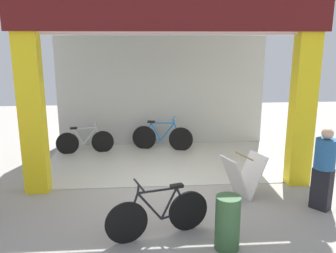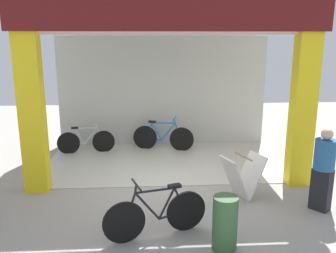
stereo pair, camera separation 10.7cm
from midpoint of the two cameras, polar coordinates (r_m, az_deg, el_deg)
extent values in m
plane|color=#9E9991|center=(8.00, 0.77, -9.46)|extent=(20.20, 20.20, 0.00)
cube|color=beige|center=(9.53, 0.01, -5.48)|extent=(6.10, 3.30, 0.02)
cube|color=#B7B7B2|center=(10.75, -0.55, 5.70)|extent=(6.10, 0.12, 3.28)
cube|color=yellow|center=(7.81, -20.26, 1.73)|extent=(0.47, 0.36, 3.28)
cube|color=yellow|center=(8.21, 20.81, 2.24)|extent=(0.47, 0.36, 3.28)
cube|color=#591414|center=(7.21, 0.96, 17.47)|extent=(6.30, 0.20, 0.68)
cube|color=silver|center=(8.99, 0.01, 14.40)|extent=(6.10, 3.30, 0.06)
cylinder|color=black|center=(10.49, -3.34, -1.76)|extent=(0.68, 0.20, 0.69)
cylinder|color=black|center=(10.30, 2.47, -2.03)|extent=(0.68, 0.20, 0.69)
cylinder|color=blue|center=(10.44, -1.99, -1.96)|extent=(0.46, 0.14, 0.09)
cylinder|color=blue|center=(10.36, -1.48, -0.79)|extent=(0.30, 0.11, 0.52)
cylinder|color=blue|center=(10.30, 0.33, -0.82)|extent=(0.42, 0.13, 0.54)
cylinder|color=blue|center=(10.27, -0.41, 0.57)|extent=(0.65, 0.19, 0.06)
cylinder|color=blue|center=(10.40, -2.73, -0.60)|extent=(0.23, 0.09, 0.46)
cylinder|color=blue|center=(10.26, 1.89, -0.75)|extent=(0.21, 0.08, 0.48)
cylinder|color=blue|center=(10.20, 1.37, 0.92)|extent=(0.07, 0.05, 0.14)
cylinder|color=blue|center=(10.18, 1.31, 1.30)|extent=(0.14, 0.48, 0.03)
cube|color=black|center=(10.32, -2.22, 0.76)|extent=(0.23, 0.15, 0.05)
cylinder|color=black|center=(10.40, -15.14, -2.57)|extent=(0.62, 0.11, 0.62)
cylinder|color=black|center=(10.35, -9.83, -2.35)|extent=(0.62, 0.11, 0.62)
cylinder|color=silver|center=(10.39, -13.89, -2.64)|extent=(0.42, 0.08, 0.08)
cylinder|color=silver|center=(10.33, -13.48, -1.54)|extent=(0.27, 0.07, 0.47)
cylinder|color=silver|center=(10.31, -11.82, -1.43)|extent=(0.38, 0.08, 0.49)
cylinder|color=silver|center=(10.26, -12.56, -0.25)|extent=(0.60, 0.10, 0.05)
cylinder|color=silver|center=(10.34, -14.63, -1.47)|extent=(0.21, 0.06, 0.42)
cylinder|color=silver|center=(10.30, -10.41, -1.25)|extent=(0.19, 0.06, 0.43)
cylinder|color=silver|center=(10.23, -10.97, 0.20)|extent=(0.06, 0.04, 0.13)
cylinder|color=silver|center=(10.22, -11.04, 0.54)|extent=(0.08, 0.43, 0.03)
cube|color=black|center=(10.27, -14.23, -0.20)|extent=(0.20, 0.12, 0.05)
cylinder|color=black|center=(6.21, 3.39, -13.15)|extent=(0.67, 0.26, 0.69)
cylinder|color=black|center=(5.89, -6.41, -14.82)|extent=(0.67, 0.26, 0.69)
cylinder|color=black|center=(6.13, 1.19, -13.78)|extent=(0.45, 0.18, 0.09)
cylinder|color=black|center=(6.00, 0.33, -12.04)|extent=(0.30, 0.13, 0.52)
cylinder|color=black|center=(5.89, -2.73, -12.46)|extent=(0.42, 0.17, 0.54)
cylinder|color=black|center=(5.83, -1.49, -10.05)|extent=(0.64, 0.24, 0.05)
cylinder|color=black|center=(6.07, 2.40, -11.46)|extent=(0.23, 0.11, 0.46)
cylinder|color=black|center=(5.81, -5.43, -12.64)|extent=(0.21, 0.10, 0.48)
cylinder|color=black|center=(5.70, -4.56, -9.79)|extent=(0.07, 0.05, 0.14)
cylinder|color=black|center=(5.68, -4.47, -9.13)|extent=(0.18, 0.47, 0.03)
cube|color=black|center=(5.93, 1.56, -9.37)|extent=(0.23, 0.16, 0.05)
cube|color=silver|center=(7.41, 10.83, -8.02)|extent=(0.58, 0.67, 0.88)
cube|color=silver|center=(7.62, 13.23, -7.52)|extent=(0.58, 0.67, 0.88)
cylinder|color=olive|center=(7.37, 12.22, -4.64)|extent=(0.22, 0.55, 0.03)
cube|color=black|center=(7.46, 23.39, -9.09)|extent=(0.40, 0.42, 0.80)
cylinder|color=#26598C|center=(7.23, 23.91, -4.07)|extent=(0.53, 0.53, 0.57)
sphere|color=#D8AD8C|center=(7.13, 24.21, -1.09)|extent=(0.21, 0.21, 0.21)
cylinder|color=#335933|center=(5.74, 9.52, -14.81)|extent=(0.38, 0.38, 0.85)
camera|label=1|loc=(0.05, -89.63, 0.09)|focal=38.63mm
camera|label=2|loc=(0.05, 90.37, -0.09)|focal=38.63mm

